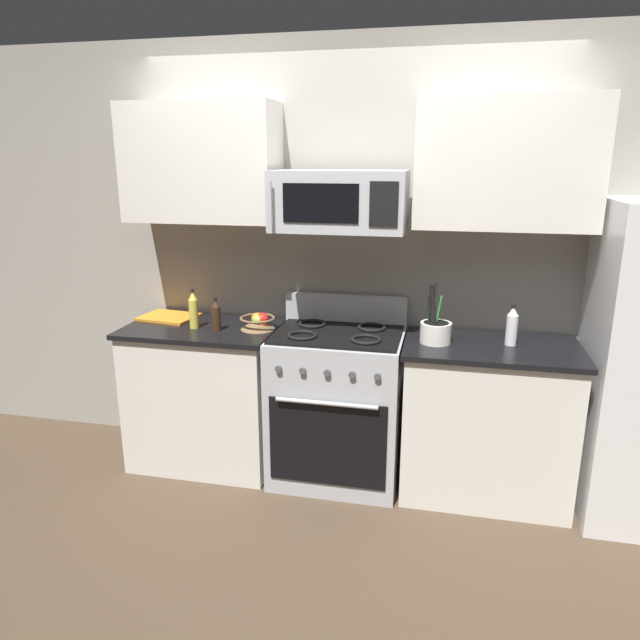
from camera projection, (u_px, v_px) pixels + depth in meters
ground_plane at (313, 538)px, 3.03m from camera, size 16.00×16.00×0.00m
wall_back at (349, 259)px, 3.63m from camera, size 8.00×0.10×2.60m
counter_left at (205, 395)px, 3.69m from camera, size 0.93×0.59×0.91m
range_oven at (337, 404)px, 3.51m from camera, size 0.76×0.63×1.09m
counter_right at (486, 420)px, 3.33m from camera, size 0.96×0.59×0.91m
microwave at (340, 201)px, 3.21m from camera, size 0.74×0.44×0.33m
upper_cabinets_left at (201, 163)px, 3.45m from camera, size 0.92×0.34×0.69m
upper_cabinets_right at (506, 164)px, 3.08m from camera, size 0.95×0.34×0.69m
utensil_crock at (436, 331)px, 3.24m from camera, size 0.17×0.17×0.34m
fruit_basket at (258, 322)px, 3.50m from camera, size 0.21×0.21×0.10m
apple_loose at (262, 324)px, 3.50m from camera, size 0.07×0.07×0.07m
cutting_board at (169, 317)px, 3.75m from camera, size 0.37×0.31×0.02m
bottle_vinegar at (512, 326)px, 3.19m from camera, size 0.06×0.06×0.23m
bottle_soy at (216, 316)px, 3.46m from camera, size 0.05×0.05×0.20m
bottle_oil at (193, 310)px, 3.51m from camera, size 0.06×0.06×0.24m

